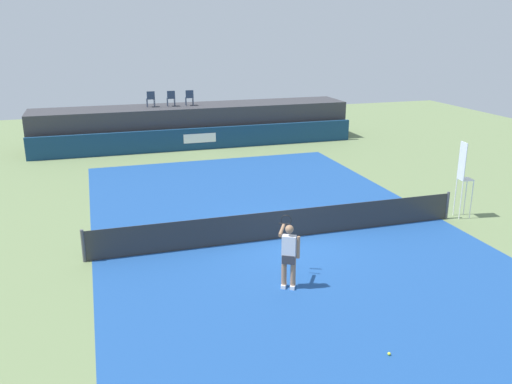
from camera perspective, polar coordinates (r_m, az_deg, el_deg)
name	(u,v)px	position (r m, az deg, el deg)	size (l,w,h in m)	color
ground_plane	(256,209)	(20.26, 0.02, -1.81)	(48.00, 48.00, 0.00)	#6B7F51
court_inner	(283,238)	(17.60, 2.91, -4.88)	(12.00, 22.00, 0.00)	#1C478C
sponsor_wall	(200,139)	(29.94, -5.94, 5.64)	(18.00, 0.22, 1.20)	navy
spectator_platform	(194,124)	(31.59, -6.62, 7.16)	(18.00, 2.80, 2.20)	#38383D
spectator_chair_far_left	(151,98)	(31.00, -11.12, 9.74)	(0.44, 0.44, 0.89)	#2D3D56
spectator_chair_left	(171,98)	(31.04, -9.01, 9.86)	(0.46, 0.46, 0.89)	#2D3D56
spectator_chair_center	(189,97)	(31.20, -7.08, 9.98)	(0.47, 0.47, 0.89)	#2D3D56
umpire_chair	(463,175)	(20.32, 21.14, 1.73)	(0.49, 0.49, 2.76)	white
tennis_net	(283,224)	(17.42, 2.93, -3.44)	(12.40, 0.02, 0.95)	#2D2D2D
net_post_near	(83,246)	(16.49, -17.87, -5.46)	(0.10, 0.10, 1.00)	#4C4C51
net_post_far	(447,205)	(20.29, 19.64, -1.34)	(0.10, 0.10, 1.00)	#4C4C51
tennis_player	(289,254)	(14.08, 3.51, -6.57)	(0.67, 1.26, 1.77)	white
tennis_ball	(389,354)	(12.14, 13.94, -16.32)	(0.07, 0.07, 0.07)	#D8EA33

